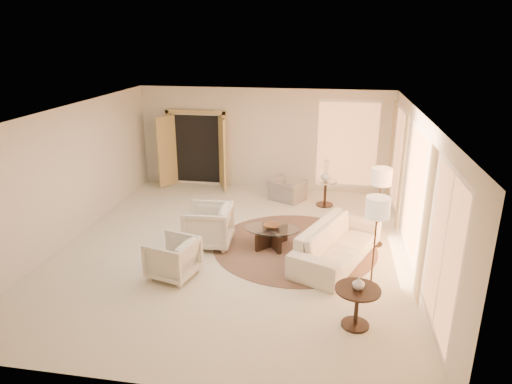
% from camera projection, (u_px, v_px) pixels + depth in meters
% --- Properties ---
extents(room, '(7.04, 8.04, 2.83)m').
position_uv_depth(room, '(233.00, 183.00, 8.97)').
color(room, beige).
rests_on(room, ground).
extents(windows_right, '(0.10, 6.40, 2.40)m').
position_uv_depth(windows_right, '(414.00, 194.00, 8.53)').
color(windows_right, '#F59F62').
rests_on(windows_right, room).
extents(window_back_corner, '(1.70, 0.10, 2.40)m').
position_uv_depth(window_back_corner, '(347.00, 144.00, 12.30)').
color(window_back_corner, '#F59F62').
rests_on(window_back_corner, room).
extents(curtains_right, '(0.06, 5.20, 2.60)m').
position_uv_depth(curtains_right, '(404.00, 181.00, 9.40)').
color(curtains_right, tan).
rests_on(curtains_right, room).
extents(french_doors, '(1.95, 0.66, 2.16)m').
position_uv_depth(french_doors, '(196.00, 150.00, 12.93)').
color(french_doors, tan).
rests_on(french_doors, room).
extents(area_rug, '(4.47, 4.47, 0.01)m').
position_uv_depth(area_rug, '(295.00, 246.00, 9.47)').
color(area_rug, '#3F281E').
rests_on(area_rug, room).
extents(sofa, '(1.83, 2.63, 0.72)m').
position_uv_depth(sofa, '(337.00, 243.00, 8.79)').
color(sofa, silver).
rests_on(sofa, room).
extents(armchair_left, '(0.92, 0.97, 0.95)m').
position_uv_depth(armchair_left, '(208.00, 224.00, 9.39)').
color(armchair_left, silver).
rests_on(armchair_left, room).
extents(armchair_right, '(0.90, 0.94, 0.81)m').
position_uv_depth(armchair_right, '(173.00, 256.00, 8.19)').
color(armchair_right, silver).
rests_on(armchair_right, room).
extents(accent_chair, '(1.02, 0.89, 0.75)m').
position_uv_depth(accent_chair, '(287.00, 187.00, 11.98)').
color(accent_chair, '#99948D').
rests_on(accent_chair, room).
extents(coffee_table, '(1.23, 1.23, 0.42)m').
position_uv_depth(coffee_table, '(272.00, 235.00, 9.39)').
color(coffee_table, black).
rests_on(coffee_table, room).
extents(end_table, '(0.68, 0.68, 0.64)m').
position_uv_depth(end_table, '(357.00, 301.00, 6.76)').
color(end_table, black).
rests_on(end_table, room).
extents(side_table, '(0.57, 0.57, 0.66)m').
position_uv_depth(side_table, '(325.00, 191.00, 11.61)').
color(side_table, '#302219').
rests_on(side_table, room).
extents(floor_lamp_near, '(0.40, 0.40, 1.67)m').
position_uv_depth(floor_lamp_near, '(381.00, 180.00, 9.09)').
color(floor_lamp_near, '#302219').
rests_on(floor_lamp_near, room).
extents(floor_lamp_far, '(0.40, 0.40, 1.66)m').
position_uv_depth(floor_lamp_far, '(377.00, 212.00, 7.49)').
color(floor_lamp_far, '#302219').
rests_on(floor_lamp_far, room).
extents(bowl, '(0.41, 0.41, 0.08)m').
position_uv_depth(bowl, '(272.00, 226.00, 9.33)').
color(bowl, brown).
rests_on(bowl, coffee_table).
extents(end_vase, '(0.20, 0.20, 0.19)m').
position_uv_depth(end_vase, '(358.00, 283.00, 6.67)').
color(end_vase, white).
rests_on(end_vase, end_table).
extents(side_vase, '(0.27, 0.27, 0.27)m').
position_uv_depth(side_vase, '(326.00, 176.00, 11.48)').
color(side_vase, white).
rests_on(side_vase, side_table).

